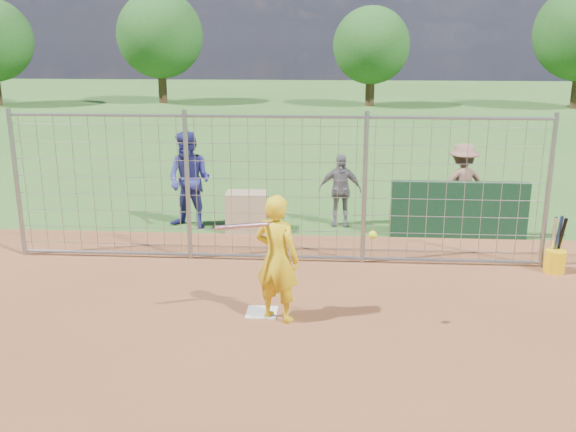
# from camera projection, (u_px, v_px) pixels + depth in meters

# --- Properties ---
(ground) EXTENTS (100.00, 100.00, 0.00)m
(ground) POSITION_uv_depth(u_px,v_px,m) (263.00, 307.00, 9.24)
(ground) COLOR #2D591E
(ground) RESTS_ON ground
(infield_dirt) EXTENTS (18.00, 18.00, 0.00)m
(infield_dirt) POSITION_uv_depth(u_px,v_px,m) (231.00, 430.00, 6.36)
(infield_dirt) COLOR brown
(infield_dirt) RESTS_ON ground
(home_plate) EXTENTS (0.43, 0.43, 0.02)m
(home_plate) POSITION_uv_depth(u_px,v_px,m) (262.00, 312.00, 9.05)
(home_plate) COLOR silver
(home_plate) RESTS_ON ground
(dugout_wall) EXTENTS (2.60, 0.20, 1.10)m
(dugout_wall) POSITION_uv_depth(u_px,v_px,m) (459.00, 210.00, 12.32)
(dugout_wall) COLOR #11381E
(dugout_wall) RESTS_ON ground
(batter) EXTENTS (0.76, 0.65, 1.77)m
(batter) POSITION_uv_depth(u_px,v_px,m) (277.00, 258.00, 8.62)
(batter) COLOR yellow
(batter) RESTS_ON ground
(bystander_a) EXTENTS (1.15, 1.01, 1.96)m
(bystander_a) POSITION_uv_depth(u_px,v_px,m) (189.00, 180.00, 12.85)
(bystander_a) COLOR navy
(bystander_a) RESTS_ON ground
(bystander_b) EXTENTS (0.89, 0.41, 1.49)m
(bystander_b) POSITION_uv_depth(u_px,v_px,m) (340.00, 190.00, 13.07)
(bystander_b) COLOR #5E5D63
(bystander_b) RESTS_ON ground
(bystander_c) EXTENTS (1.21, 0.86, 1.70)m
(bystander_c) POSITION_uv_depth(u_px,v_px,m) (462.00, 185.00, 13.09)
(bystander_c) COLOR brown
(bystander_c) RESTS_ON ground
(equipment_bin) EXTENTS (0.82, 0.58, 0.80)m
(equipment_bin) POSITION_uv_depth(u_px,v_px,m) (247.00, 212.00, 12.75)
(equipment_bin) COLOR tan
(equipment_bin) RESTS_ON ground
(equipment_in_play) EXTENTS (2.08, 0.36, 0.13)m
(equipment_in_play) POSITION_uv_depth(u_px,v_px,m) (278.00, 228.00, 8.29)
(equipment_in_play) COLOR silver
(equipment_in_play) RESTS_ON ground
(bucket_with_bats) EXTENTS (0.34, 0.39, 0.97)m
(bucket_with_bats) POSITION_uv_depth(u_px,v_px,m) (555.00, 258.00, 10.55)
(bucket_with_bats) COLOR yellow
(bucket_with_bats) RESTS_ON ground
(backstop_fence) EXTENTS (9.08, 0.08, 2.60)m
(backstop_fence) POSITION_uv_depth(u_px,v_px,m) (275.00, 190.00, 10.82)
(backstop_fence) COLOR gray
(backstop_fence) RESTS_ON ground
(tree_line) EXTENTS (44.66, 6.72, 6.48)m
(tree_line) POSITION_uv_depth(u_px,v_px,m) (374.00, 37.00, 35.05)
(tree_line) COLOR #3F2B19
(tree_line) RESTS_ON ground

